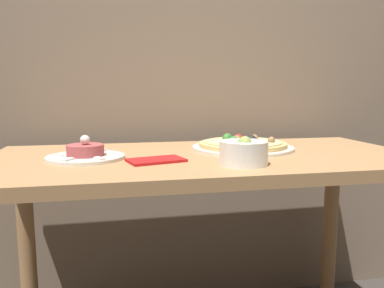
% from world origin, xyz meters
% --- Properties ---
extents(back_wall, '(8.00, 0.05, 2.60)m').
position_xyz_m(back_wall, '(0.00, 0.76, 1.30)').
color(back_wall, '#84705B').
rests_on(back_wall, ground_plane).
extents(dining_table, '(1.35, 0.64, 0.74)m').
position_xyz_m(dining_table, '(0.00, 0.32, 0.63)').
color(dining_table, '#AD7F51').
rests_on(dining_table, ground_plane).
extents(pizza_plate, '(0.35, 0.35, 0.06)m').
position_xyz_m(pizza_plate, '(0.14, 0.39, 0.76)').
color(pizza_plate, silver).
rests_on(pizza_plate, dining_table).
extents(tartare_plate, '(0.23, 0.23, 0.07)m').
position_xyz_m(tartare_plate, '(-0.37, 0.31, 0.76)').
color(tartare_plate, silver).
rests_on(tartare_plate, dining_table).
extents(small_bowl, '(0.13, 0.13, 0.08)m').
position_xyz_m(small_bowl, '(0.06, 0.14, 0.78)').
color(small_bowl, white).
rests_on(small_bowl, dining_table).
extents(napkin, '(0.18, 0.13, 0.01)m').
position_xyz_m(napkin, '(-0.17, 0.23, 0.75)').
color(napkin, red).
rests_on(napkin, dining_table).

